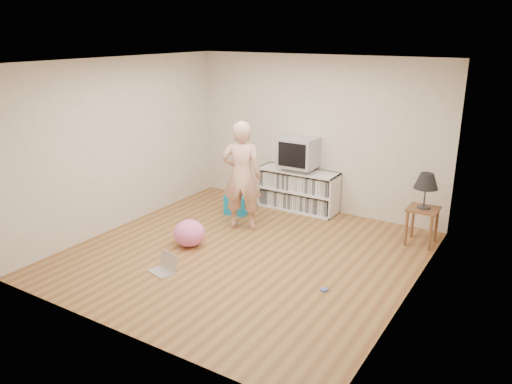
{
  "coord_description": "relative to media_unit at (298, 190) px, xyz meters",
  "views": [
    {
      "loc": [
        3.47,
        -5.3,
        2.98
      ],
      "look_at": [
        -0.05,
        0.4,
        0.79
      ],
      "focal_mm": 35.0,
      "sensor_mm": 36.0,
      "label": 1
    }
  ],
  "objects": [
    {
      "name": "media_unit",
      "position": [
        0.0,
        0.0,
        0.0
      ],
      "size": [
        1.4,
        0.45,
        0.7
      ],
      "color": "white",
      "rests_on": "ground"
    },
    {
      "name": "plush_blue",
      "position": [
        -0.79,
        -0.75,
        -0.18
      ],
      "size": [
        0.4,
        0.35,
        0.41
      ],
      "rotation": [
        0.0,
        0.0,
        0.19
      ],
      "color": "#0B90D3",
      "rests_on": "ground"
    },
    {
      "name": "laptop",
      "position": [
        -0.39,
        -3.0,
        -0.29
      ],
      "size": [
        0.39,
        0.34,
        0.23
      ],
      "rotation": [
        0.0,
        0.0,
        -0.24
      ],
      "color": "silver",
      "rests_on": "ground"
    },
    {
      "name": "person",
      "position": [
        -0.36,
        -1.23,
        0.5
      ],
      "size": [
        0.72,
        0.6,
        1.7
      ],
      "primitive_type": "imported",
      "rotation": [
        0.0,
        0.0,
        3.51
      ],
      "color": "#D8AB93",
      "rests_on": "ground"
    },
    {
      "name": "crt_tv",
      "position": [
        0.0,
        -0.02,
        0.67
      ],
      "size": [
        0.6,
        0.53,
        0.5
      ],
      "color": "#A2A2A7",
      "rests_on": "dvd_deck"
    },
    {
      "name": "ceiling",
      "position": [
        0.2,
        -2.04,
        2.25
      ],
      "size": [
        4.5,
        4.5,
        0.01
      ],
      "primitive_type": "cube",
      "color": "white",
      "rests_on": "walls"
    },
    {
      "name": "side_table",
      "position": [
        2.19,
        -0.39,
        0.07
      ],
      "size": [
        0.42,
        0.42,
        0.55
      ],
      "color": "brown",
      "rests_on": "ground"
    },
    {
      "name": "table_lamp",
      "position": [
        2.19,
        -0.39,
        0.59
      ],
      "size": [
        0.34,
        0.34,
        0.52
      ],
      "color": "#333333",
      "rests_on": "side_table"
    },
    {
      "name": "plush_pink",
      "position": [
        -0.63,
        -2.21,
        -0.16
      ],
      "size": [
        0.56,
        0.56,
        0.38
      ],
      "primitive_type": "ellipsoid",
      "rotation": [
        0.0,
        0.0,
        0.28
      ],
      "color": "pink",
      "rests_on": "ground"
    },
    {
      "name": "walls",
      "position": [
        0.2,
        -2.04,
        0.95
      ],
      "size": [
        4.52,
        4.52,
        2.6
      ],
      "color": "silver",
      "rests_on": "ground"
    },
    {
      "name": "dvd_deck",
      "position": [
        0.0,
        -0.02,
        0.39
      ],
      "size": [
        0.45,
        0.35,
        0.07
      ],
      "primitive_type": "cube",
      "color": "gray",
      "rests_on": "media_unit"
    },
    {
      "name": "playing_cards",
      "position": [
        1.57,
        -2.39,
        -0.34
      ],
      "size": [
        0.09,
        0.11,
        0.02
      ],
      "primitive_type": "cube",
      "rotation": [
        0.0,
        0.0,
        -0.3
      ],
      "color": "#4962C2",
      "rests_on": "ground"
    },
    {
      "name": "ground",
      "position": [
        0.2,
        -2.04,
        -0.35
      ],
      "size": [
        4.5,
        4.5,
        0.0
      ],
      "primitive_type": "plane",
      "color": "brown",
      "rests_on": "ground"
    }
  ]
}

